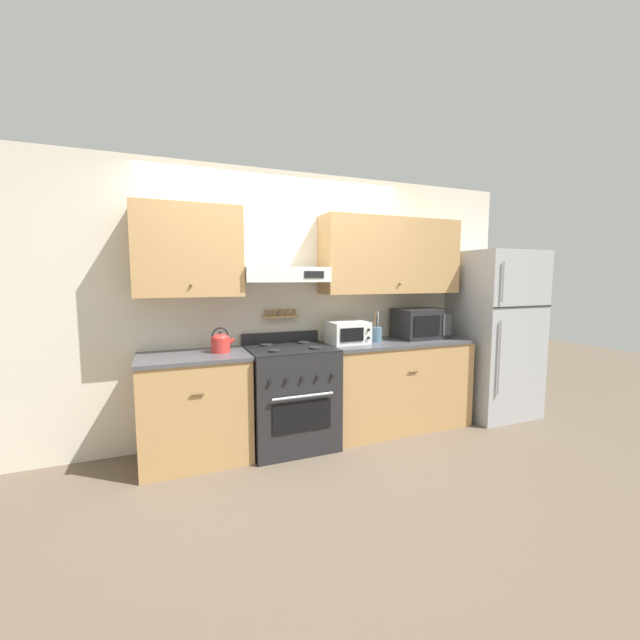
{
  "coord_description": "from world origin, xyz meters",
  "views": [
    {
      "loc": [
        -1.06,
        -3.05,
        1.54
      ],
      "look_at": [
        0.28,
        0.26,
        1.16
      ],
      "focal_mm": 22.0,
      "sensor_mm": 36.0,
      "label": 1
    }
  ],
  "objects_px": {
    "microwave": "(421,323)",
    "utensil_crock": "(376,334)",
    "tea_kettle": "(221,342)",
    "stove_range": "(290,396)",
    "refrigerator": "(494,334)",
    "toaster_oven": "(348,333)"
  },
  "relations": [
    {
      "from": "stove_range",
      "to": "utensil_crock",
      "type": "bearing_deg",
      "value": 3.39
    },
    {
      "from": "utensil_crock",
      "to": "stove_range",
      "type": "bearing_deg",
      "value": -176.61
    },
    {
      "from": "utensil_crock",
      "to": "toaster_oven",
      "type": "relative_size",
      "value": 0.8
    },
    {
      "from": "toaster_oven",
      "to": "refrigerator",
      "type": "bearing_deg",
      "value": -2.95
    },
    {
      "from": "tea_kettle",
      "to": "microwave",
      "type": "relative_size",
      "value": 0.42
    },
    {
      "from": "stove_range",
      "to": "tea_kettle",
      "type": "height_order",
      "value": "tea_kettle"
    },
    {
      "from": "utensil_crock",
      "to": "toaster_oven",
      "type": "height_order",
      "value": "utensil_crock"
    },
    {
      "from": "refrigerator",
      "to": "microwave",
      "type": "distance_m",
      "value": 0.94
    },
    {
      "from": "microwave",
      "to": "utensil_crock",
      "type": "bearing_deg",
      "value": -178.14
    },
    {
      "from": "tea_kettle",
      "to": "utensil_crock",
      "type": "height_order",
      "value": "utensil_crock"
    },
    {
      "from": "refrigerator",
      "to": "tea_kettle",
      "type": "bearing_deg",
      "value": 178.21
    },
    {
      "from": "stove_range",
      "to": "refrigerator",
      "type": "relative_size",
      "value": 0.56
    },
    {
      "from": "stove_range",
      "to": "tea_kettle",
      "type": "xyz_separation_m",
      "value": [
        -0.6,
        0.05,
        0.53
      ]
    },
    {
      "from": "microwave",
      "to": "utensil_crock",
      "type": "distance_m",
      "value": 0.55
    },
    {
      "from": "refrigerator",
      "to": "microwave",
      "type": "bearing_deg",
      "value": 173.1
    },
    {
      "from": "refrigerator",
      "to": "utensil_crock",
      "type": "relative_size",
      "value": 6.12
    },
    {
      "from": "tea_kettle",
      "to": "toaster_oven",
      "type": "height_order",
      "value": "tea_kettle"
    },
    {
      "from": "microwave",
      "to": "toaster_oven",
      "type": "distance_m",
      "value": 0.86
    },
    {
      "from": "tea_kettle",
      "to": "microwave",
      "type": "xyz_separation_m",
      "value": [
        2.07,
        0.02,
        0.07
      ]
    },
    {
      "from": "utensil_crock",
      "to": "tea_kettle",
      "type": "bearing_deg",
      "value": -180.0
    },
    {
      "from": "refrigerator",
      "to": "toaster_oven",
      "type": "distance_m",
      "value": 1.79
    },
    {
      "from": "refrigerator",
      "to": "toaster_oven",
      "type": "xyz_separation_m",
      "value": [
        -1.79,
        0.09,
        0.1
      ]
    }
  ]
}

